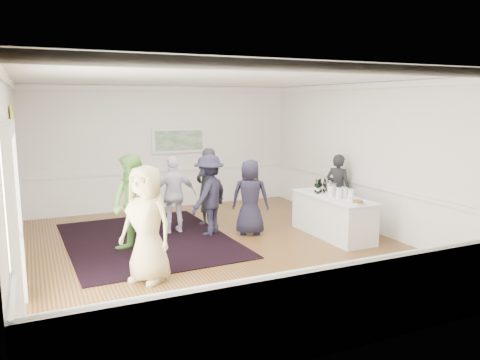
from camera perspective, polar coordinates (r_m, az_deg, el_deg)
name	(u,v)px	position (r m, az deg, el deg)	size (l,w,h in m)	color
floor	(221,249)	(9.06, -2.30, -8.43)	(8.00, 8.00, 0.00)	brown
ceiling	(220,79)	(8.63, -2.44, 12.24)	(7.00, 8.00, 0.02)	white
wall_left	(12,179)	(8.09, -26.04, 0.09)	(0.02, 8.00, 3.20)	white
wall_right	(371,157)	(10.51, 15.64, 2.67)	(0.02, 8.00, 3.20)	white
wall_back	(164,148)	(12.47, -9.28, 3.92)	(7.00, 0.02, 3.20)	white
wall_front	(358,212)	(5.26, 14.19, -3.82)	(7.00, 0.02, 3.20)	white
wainscoting	(221,224)	(8.91, -2.32, -5.37)	(7.00, 8.00, 1.00)	white
mirror	(16,157)	(9.35, -25.63, 2.51)	(0.05, 1.25, 1.85)	gold
doorway	(14,217)	(6.25, -25.84, -4.12)	(0.10, 1.78, 2.56)	white
landscape_painting	(179,140)	(12.51, -7.46, 4.81)	(1.44, 0.06, 0.66)	white
area_rug	(148,240)	(9.80, -11.16, -7.13)	(3.13, 4.11, 0.02)	black
serving_table	(333,216)	(10.01, 11.21, -4.30)	(0.80, 2.10, 0.85)	white
bartender	(338,189)	(11.00, 11.86, -1.06)	(0.59, 0.39, 1.62)	black
guest_tan	(147,224)	(7.40, -11.32, -5.29)	(0.90, 0.59, 1.84)	tan
guest_green	(133,205)	(8.78, -12.86, -2.98)	(0.90, 0.70, 1.85)	#64AD45
guest_lilac	(174,195)	(10.07, -8.03, -1.81)	(0.97, 0.40, 1.65)	silver
guest_dark_a	(209,195)	(9.86, -3.76, -1.82)	(1.10, 0.63, 1.71)	black
guest_dark_b	(207,187)	(10.69, -4.05, -0.80)	(0.64, 0.42, 1.76)	black
guest_navy	(250,197)	(9.86, 1.26, -2.10)	(0.78, 0.51, 1.61)	black
wine_bottles	(321,185)	(10.26, 9.89, -0.65)	(0.40, 0.25, 0.31)	black
juice_pitchers	(341,193)	(9.69, 12.24, -1.53)	(0.29, 0.57, 0.24)	#69B540
ice_bucket	(330,189)	(10.07, 10.92, -1.10)	(0.26, 0.26, 0.24)	silver
nut_bowl	(358,203)	(9.21, 14.18, -2.70)	(0.24, 0.24, 0.08)	white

